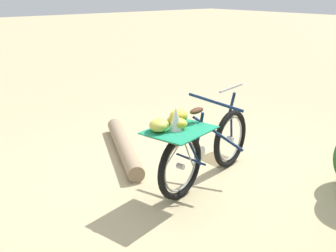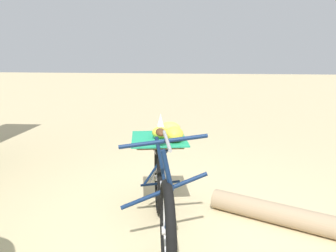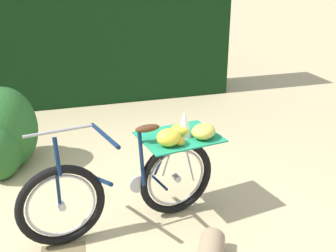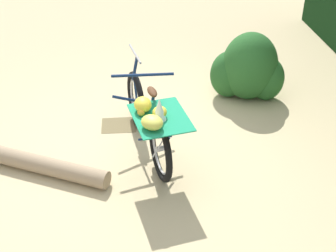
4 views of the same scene
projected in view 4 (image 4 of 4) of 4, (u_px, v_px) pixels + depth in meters
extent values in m
plane|color=#C6B284|center=(148.00, 146.00, 5.77)|extent=(60.00, 60.00, 0.00)
torus|color=black|center=(136.00, 101.00, 5.95)|extent=(0.23, 0.73, 0.73)
torus|color=#B7B7BC|center=(136.00, 101.00, 5.95)|extent=(0.15, 0.56, 0.57)
cylinder|color=#B7B7BC|center=(136.00, 101.00, 5.95)|extent=(0.09, 0.08, 0.06)
torus|color=black|center=(160.00, 149.00, 5.11)|extent=(0.23, 0.73, 0.73)
torus|color=#B7B7BC|center=(160.00, 149.00, 5.11)|extent=(0.15, 0.56, 0.57)
cylinder|color=#B7B7BC|center=(160.00, 149.00, 5.11)|extent=(0.09, 0.08, 0.06)
cylinder|color=#0F2347|center=(142.00, 102.00, 5.60)|extent=(0.69, 0.19, 0.30)
cylinder|color=#0F2347|center=(143.00, 75.00, 5.33)|extent=(0.70, 0.19, 0.11)
cylinder|color=#0F2347|center=(151.00, 111.00, 5.23)|extent=(0.12, 0.06, 0.49)
cylinder|color=#0F2347|center=(155.00, 138.00, 5.25)|extent=(0.38, 0.11, 0.05)
cylinder|color=#0F2347|center=(156.00, 124.00, 5.10)|extent=(0.32, 0.09, 0.47)
cylinder|color=#0F2347|center=(136.00, 90.00, 5.87)|extent=(0.05, 0.04, 0.30)
cylinder|color=#0F2347|center=(135.00, 69.00, 5.69)|extent=(0.10, 0.06, 0.30)
cylinder|color=gray|center=(135.00, 54.00, 5.55)|extent=(0.14, 0.51, 0.02)
ellipsoid|color=#4C2D19|center=(152.00, 92.00, 5.03)|extent=(0.14, 0.23, 0.06)
cylinder|color=#B7B7BC|center=(151.00, 127.00, 5.40)|extent=(0.05, 0.16, 0.16)
cylinder|color=#B7B7BC|center=(157.00, 129.00, 5.08)|extent=(0.20, 0.06, 0.39)
cylinder|color=#B7B7BC|center=(163.00, 140.00, 4.91)|extent=(0.24, 0.07, 0.39)
cube|color=brown|center=(160.00, 119.00, 4.88)|extent=(0.56, 0.68, 0.02)
cube|color=#1E8C60|center=(160.00, 117.00, 4.87)|extent=(0.68, 0.78, 0.01)
ellipsoid|color=yellow|center=(160.00, 112.00, 4.83)|extent=(0.18, 0.20, 0.11)
ellipsoid|color=yellow|center=(143.00, 104.00, 4.92)|extent=(0.21, 0.24, 0.15)
ellipsoid|color=#CCC64C|center=(152.00, 122.00, 4.66)|extent=(0.30, 0.31, 0.13)
sphere|color=gold|center=(141.00, 112.00, 4.86)|extent=(0.08, 0.08, 0.08)
sphere|color=gold|center=(156.00, 113.00, 4.85)|extent=(0.08, 0.08, 0.08)
cone|color=white|center=(159.00, 109.00, 4.76)|extent=(0.17, 0.17, 0.24)
cylinder|color=#9E8466|center=(31.00, 162.00, 5.35)|extent=(1.80, 0.96, 0.20)
ellipsoid|color=#235623|center=(250.00, 66.00, 6.50)|extent=(0.76, 0.68, 0.95)
ellipsoid|color=#235623|center=(229.00, 74.00, 6.61)|extent=(0.52, 0.47, 0.66)
ellipsoid|color=#235623|center=(267.00, 79.00, 6.54)|extent=(0.47, 0.43, 0.62)
cylinder|color=#4C3823|center=(247.00, 91.00, 6.71)|extent=(0.07, 0.07, 0.19)
cube|color=olive|center=(119.00, 125.00, 6.15)|extent=(0.44, 0.36, 0.01)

